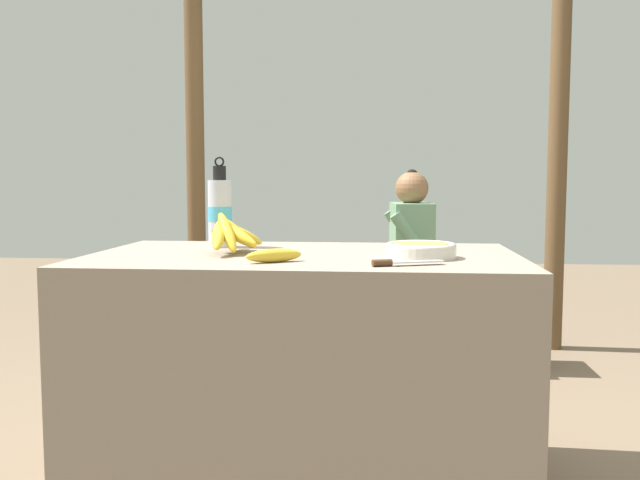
% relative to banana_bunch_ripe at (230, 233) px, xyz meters
% --- Properties ---
extents(market_counter, '(1.35, 0.80, 0.76)m').
position_rel_banana_bunch_ripe_xyz_m(market_counter, '(0.24, 0.00, -0.44)').
color(market_counter, gray).
rests_on(market_counter, ground_plane).
extents(banana_bunch_ripe, '(0.18, 0.30, 0.14)m').
position_rel_banana_bunch_ripe_xyz_m(banana_bunch_ripe, '(0.00, 0.00, 0.00)').
color(banana_bunch_ripe, '#4C381E').
rests_on(banana_bunch_ripe, market_counter).
extents(serving_bowl, '(0.21, 0.21, 0.05)m').
position_rel_banana_bunch_ripe_xyz_m(serving_bowl, '(0.60, -0.07, -0.04)').
color(serving_bowl, silver).
rests_on(serving_bowl, market_counter).
extents(water_bottle, '(0.08, 0.08, 0.31)m').
position_rel_banana_bunch_ripe_xyz_m(water_bottle, '(-0.08, 0.19, 0.06)').
color(water_bottle, silver).
rests_on(water_bottle, market_counter).
extents(loose_banana_front, '(0.17, 0.12, 0.04)m').
position_rel_banana_bunch_ripe_xyz_m(loose_banana_front, '(0.18, -0.23, -0.05)').
color(loose_banana_front, gold).
rests_on(loose_banana_front, market_counter).
extents(knife, '(0.20, 0.10, 0.02)m').
position_rel_banana_bunch_ripe_xyz_m(knife, '(0.53, -0.27, -0.05)').
color(knife, '#BCBCC1').
rests_on(knife, market_counter).
extents(wooden_bench, '(1.73, 0.32, 0.43)m').
position_rel_banana_bunch_ripe_xyz_m(wooden_bench, '(0.42, 1.49, -0.46)').
color(wooden_bench, brown).
rests_on(wooden_bench, ground_plane).
extents(seated_vendor, '(0.42, 0.40, 1.05)m').
position_rel_banana_bunch_ripe_xyz_m(seated_vendor, '(0.58, 1.45, -0.22)').
color(seated_vendor, '#473828').
rests_on(seated_vendor, ground_plane).
extents(banana_bunch_green, '(0.16, 0.27, 0.13)m').
position_rel_banana_bunch_ripe_xyz_m(banana_bunch_green, '(-0.03, 1.49, -0.33)').
color(banana_bunch_green, '#4C381E').
rests_on(banana_bunch_green, wooden_bench).
extents(support_post_near, '(0.11, 0.11, 2.58)m').
position_rel_banana_bunch_ripe_xyz_m(support_post_near, '(-0.65, 1.92, 0.47)').
color(support_post_near, brown).
rests_on(support_post_near, ground_plane).
extents(support_post_far, '(0.11, 0.11, 2.58)m').
position_rel_banana_bunch_ripe_xyz_m(support_post_far, '(1.49, 1.92, 0.47)').
color(support_post_far, brown).
rests_on(support_post_far, ground_plane).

